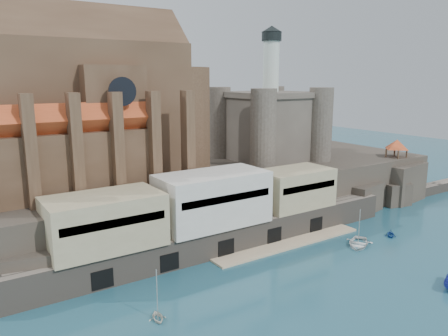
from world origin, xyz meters
TOP-DOWN VIEW (x-y plane):
  - ground at (0.00, 0.00)m, footprint 300.00×300.00m
  - promontory at (-0.19, 39.37)m, footprint 100.00×36.00m
  - quay at (-10.19, 23.07)m, footprint 70.00×12.00m
  - church at (-24.13, 41.85)m, footprint 47.00×25.93m
  - castle_keep at (16.08, 41.08)m, footprint 21.20×21.20m
  - rock_outcrop at (42.00, 25.84)m, footprint 14.50×10.50m
  - pavilion at (42.00, 26.00)m, footprint 6.40×6.40m
  - boat_4 at (-27.01, 8.72)m, footprint 2.76×1.99m
  - boat_6 at (11.55, 11.10)m, footprint 3.66×4.68m
  - boat_7 at (19.90, 10.73)m, footprint 2.83×2.92m

SIDE VIEW (x-z plane):
  - ground at x=0.00m, z-range 0.00..0.00m
  - boat_4 at x=-27.01m, z-range -1.46..1.46m
  - boat_6 at x=11.55m, z-range -3.28..3.28m
  - boat_7 at x=19.90m, z-range -1.46..1.46m
  - rock_outcrop at x=42.00m, z-range -0.33..8.37m
  - promontory at x=-0.19m, z-range -0.08..9.92m
  - quay at x=-10.19m, z-range -0.46..12.59m
  - pavilion at x=42.00m, z-range 10.03..15.43m
  - castle_keep at x=16.08m, z-range 3.66..32.96m
  - church at x=-24.13m, z-range 6.88..37.38m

